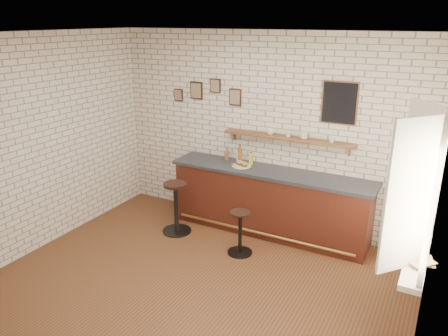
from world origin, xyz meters
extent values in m
plane|color=brown|center=(0.00, 0.00, 0.00)|extent=(5.00, 5.00, 0.00)
cube|color=#4A1D13|center=(0.24, 1.70, 0.48)|extent=(3.00, 0.58, 0.96)
cube|color=#2D333A|center=(0.24, 1.70, 0.98)|extent=(3.10, 0.62, 0.05)
cylinder|color=olive|center=(0.24, 1.38, 0.12)|extent=(2.79, 0.04, 0.04)
cylinder|color=white|center=(-0.23, 1.67, 1.02)|extent=(0.28, 0.28, 0.01)
cylinder|color=gold|center=(-0.18, 1.70, 1.02)|extent=(0.05, 0.05, 0.00)
cylinder|color=gold|center=(-0.20, 1.67, 1.02)|extent=(0.05, 0.05, 0.00)
cylinder|color=gold|center=(-0.33, 1.75, 1.02)|extent=(0.06, 0.06, 0.00)
cylinder|color=gold|center=(-0.20, 1.72, 1.02)|extent=(0.06, 0.06, 0.00)
cylinder|color=gold|center=(-0.34, 1.63, 1.02)|extent=(0.06, 0.06, 0.00)
cylinder|color=gold|center=(-0.17, 1.69, 1.02)|extent=(0.04, 0.04, 0.00)
cylinder|color=gold|center=(-0.23, 1.61, 1.02)|extent=(0.05, 0.05, 0.00)
cylinder|color=gold|center=(-0.34, 1.60, 1.02)|extent=(0.04, 0.04, 0.00)
cylinder|color=gold|center=(-0.38, 1.68, 1.02)|extent=(0.05, 0.05, 0.00)
cylinder|color=gold|center=(-0.18, 1.63, 1.02)|extent=(0.06, 0.06, 0.00)
cylinder|color=gold|center=(-0.34, 1.70, 1.02)|extent=(0.04, 0.04, 0.00)
cylinder|color=brown|center=(-0.57, 1.83, 1.09)|extent=(0.06, 0.06, 0.16)
cylinder|color=brown|center=(-0.57, 1.83, 1.19)|extent=(0.02, 0.02, 0.04)
cylinder|color=black|center=(-0.57, 1.83, 1.21)|extent=(0.03, 0.03, 0.01)
cylinder|color=beige|center=(-0.37, 1.83, 1.10)|extent=(0.06, 0.06, 0.18)
cylinder|color=beige|center=(-0.37, 1.83, 1.21)|extent=(0.02, 0.02, 0.04)
cylinder|color=black|center=(-0.37, 1.83, 1.24)|extent=(0.02, 0.02, 0.01)
cylinder|color=#904B17|center=(-0.34, 1.83, 1.12)|extent=(0.07, 0.07, 0.22)
cylinder|color=#904B17|center=(-0.34, 1.83, 1.26)|extent=(0.02, 0.02, 0.05)
cylinder|color=black|center=(-0.34, 1.83, 1.29)|extent=(0.03, 0.03, 0.01)
cylinder|color=yellow|center=(-0.15, 1.83, 1.09)|extent=(0.06, 0.06, 0.15)
cylinder|color=yellow|center=(-0.15, 1.83, 1.18)|extent=(0.03, 0.03, 0.03)
cylinder|color=maroon|center=(-0.15, 1.83, 1.20)|extent=(0.03, 0.03, 0.01)
cylinder|color=black|center=(-1.03, 1.04, 0.01)|extent=(0.45, 0.45, 0.02)
cylinder|color=black|center=(-1.03, 1.04, 0.39)|extent=(0.07, 0.07, 0.74)
cylinder|color=black|center=(-1.03, 1.04, 0.78)|extent=(0.39, 0.39, 0.04)
cylinder|color=black|center=(0.13, 0.91, 0.01)|extent=(0.35, 0.35, 0.02)
cylinder|color=black|center=(0.13, 0.91, 0.31)|extent=(0.05, 0.05, 0.59)
cylinder|color=black|center=(0.13, 0.91, 0.62)|extent=(0.30, 0.30, 0.04)
cube|color=brown|center=(0.40, 1.90, 1.48)|extent=(2.00, 0.18, 0.04)
cube|color=brown|center=(-0.50, 1.97, 1.40)|extent=(0.03, 0.04, 0.16)
cube|color=brown|center=(1.30, 1.97, 1.40)|extent=(0.03, 0.04, 0.16)
imported|color=white|center=(0.13, 1.90, 1.54)|extent=(0.11, 0.11, 0.09)
imported|color=white|center=(0.41, 1.90, 1.54)|extent=(0.13, 0.13, 0.08)
imported|color=white|center=(0.65, 1.90, 1.55)|extent=(0.15, 0.15, 0.10)
imported|color=white|center=(1.06, 1.90, 1.54)|extent=(0.10, 0.10, 0.08)
cube|color=black|center=(-1.20, 1.98, 2.05)|extent=(0.22, 0.02, 0.28)
cube|color=black|center=(-0.85, 1.98, 2.15)|extent=(0.18, 0.02, 0.22)
cube|color=black|center=(-0.50, 1.98, 2.00)|extent=(0.20, 0.02, 0.26)
cube|color=black|center=(-1.55, 1.98, 1.95)|extent=(0.16, 0.02, 0.20)
cube|color=black|center=(1.10, 1.98, 2.05)|extent=(0.46, 0.02, 0.56)
cube|color=white|center=(2.40, 0.30, 0.90)|extent=(0.20, 1.35, 0.06)
cube|color=white|center=(2.47, 0.30, 0.90)|extent=(0.05, 1.30, 0.06)
cube|color=white|center=(2.47, -0.30, 1.65)|extent=(0.05, 0.06, 1.50)
cube|color=white|center=(2.47, 0.90, 1.65)|extent=(0.05, 0.06, 1.50)
cube|color=white|center=(2.32, 0.00, 1.65)|extent=(0.40, 0.46, 1.46)
cube|color=white|center=(2.32, 0.60, 1.65)|extent=(0.40, 0.46, 1.46)
imported|color=tan|center=(2.38, 0.12, 0.94)|extent=(0.23, 0.27, 0.02)
imported|color=tan|center=(2.38, 0.13, 0.96)|extent=(0.29, 0.30, 0.02)
camera|label=1|loc=(2.51, -4.00, 3.16)|focal=35.00mm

